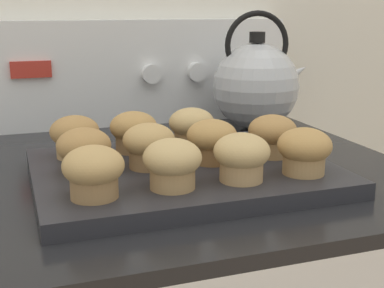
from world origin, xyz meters
The scene contains 14 objects.
control_panel centered at (0.00, 0.65, 1.00)m, with size 0.72×0.07×0.21m.
muffin_pan centered at (0.01, 0.26, 0.90)m, with size 0.40×0.31×0.02m.
muffin_r0_c0 centered at (-0.12, 0.17, 0.95)m, with size 0.07×0.07×0.06m.
muffin_r0_c1 centered at (-0.03, 0.17, 0.95)m, with size 0.07×0.07×0.06m.
muffin_r0_c2 centered at (0.06, 0.17, 0.95)m, with size 0.07×0.07×0.06m.
muffin_r0_c3 centered at (0.15, 0.17, 0.95)m, with size 0.07×0.07×0.06m.
muffin_r1_c0 centered at (-0.12, 0.26, 0.95)m, with size 0.07×0.07×0.06m.
muffin_r1_c1 centered at (-0.03, 0.26, 0.95)m, with size 0.07×0.07×0.06m.
muffin_r1_c2 centered at (0.06, 0.26, 0.95)m, with size 0.07×0.07×0.06m.
muffin_r1_c3 centered at (0.15, 0.26, 0.95)m, with size 0.07×0.07×0.06m.
muffin_r2_c0 centered at (-0.12, 0.35, 0.95)m, with size 0.07×0.07×0.06m.
muffin_r2_c1 centered at (-0.03, 0.35, 0.95)m, with size 0.07×0.07×0.06m.
muffin_r2_c2 centered at (0.06, 0.35, 0.95)m, with size 0.07×0.07×0.06m.
tea_kettle centered at (0.25, 0.52, 0.98)m, with size 0.20×0.17×0.23m.
Camera 1 is at (-0.21, -0.41, 1.13)m, focal length 50.00 mm.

